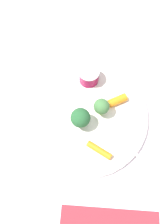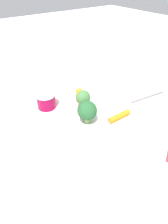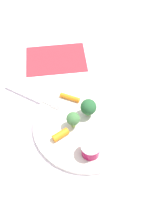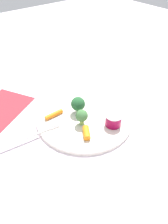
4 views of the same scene
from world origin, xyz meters
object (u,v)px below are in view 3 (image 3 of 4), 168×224
broccoli_floret_1 (88,107)px  carrot_stick_0 (70,97)px  broccoli_floret_0 (73,119)px  napkin (56,59)px  plate (87,123)px  carrot_stick_1 (61,135)px  sauce_cup (91,149)px  fork (33,97)px

broccoli_floret_1 → carrot_stick_0: 0.08m
broccoli_floret_0 → napkin: bearing=-55.6°
plate → carrot_stick_1: 0.08m
plate → sauce_cup: 0.09m
carrot_stick_0 → fork: 0.10m
plate → carrot_stick_0: 0.09m
broccoli_floret_1 → carrot_stick_1: (0.04, 0.09, -0.02)m
carrot_stick_1 → fork: size_ratio=0.23×
broccoli_floret_0 → napkin: size_ratio=0.25×
carrot_stick_0 → carrot_stick_1: carrot_stick_1 is taller
broccoli_floret_0 → fork: size_ratio=0.26×
plate → broccoli_floret_0: (0.03, 0.02, 0.04)m
broccoli_floret_0 → carrot_stick_1: size_ratio=1.14×
plate → napkin: size_ratio=1.49×
broccoli_floret_0 → napkin: 0.27m
plate → sauce_cup: bearing=115.1°
fork → napkin: (0.01, -0.17, -0.01)m
plate → broccoli_floret_0: broccoli_floret_0 is taller
broccoli_floret_0 → carrot_stick_0: 0.09m
carrot_stick_0 → fork: size_ratio=0.31×
broccoli_floret_0 → carrot_stick_1: broccoli_floret_0 is taller
broccoli_floret_0 → fork: broccoli_floret_0 is taller
plate → carrot_stick_0: carrot_stick_0 is taller
plate → sauce_cup: size_ratio=6.06×
sauce_cup → fork: sauce_cup is taller
broccoli_floret_0 → broccoli_floret_1: bearing=-116.5°
plate → broccoli_floret_1: 0.04m
carrot_stick_0 → napkin: (0.11, -0.14, -0.02)m
plate → carrot_stick_0: bearing=-37.0°
carrot_stick_1 → napkin: carrot_stick_1 is taller
carrot_stick_0 → fork: carrot_stick_0 is taller
sauce_cup → broccoli_floret_1: (0.04, -0.10, 0.01)m
sauce_cup → fork: size_ratio=0.26×
broccoli_floret_1 → carrot_stick_0: bearing=-25.4°
carrot_stick_1 → napkin: bearing=-63.0°
sauce_cup → broccoli_floret_0: bearing=-40.5°
plate → broccoli_floret_1: (0.01, -0.02, 0.04)m
plate → carrot_stick_0: size_ratio=5.04×
carrot_stick_1 → napkin: size_ratio=0.22×
carrot_stick_0 → fork: bearing=16.8°
carrot_stick_0 → carrot_stick_1: (-0.02, 0.12, 0.00)m
broccoli_floret_0 → fork: 0.15m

